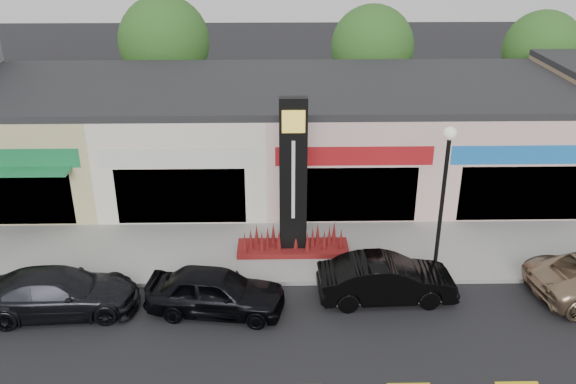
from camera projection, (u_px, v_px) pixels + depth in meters
The scene contains 15 objects.
ground at pixel (202, 321), 19.39m from camera, with size 120.00×120.00×0.00m, color black.
sidewalk at pixel (215, 251), 23.32m from camera, with size 52.00×4.30×0.15m, color gray.
curb at pixel (209, 283), 21.28m from camera, with size 52.00×0.20×0.15m, color gray.
shop_beige at pixel (45, 134), 28.69m from camera, with size 7.00×10.85×4.80m.
shop_cream at pixel (194, 133), 28.83m from camera, with size 7.00×10.01×4.80m.
shop_pink_w at pixel (341, 132), 28.95m from camera, with size 7.00×10.01×4.80m.
shop_pink_e at pixel (488, 131), 29.07m from camera, with size 7.00×10.01×4.80m.
tree_rear_west at pixel (164, 41), 34.93m from camera, with size 5.20×5.20×7.83m.
tree_rear_mid at pixel (372, 47), 35.28m from camera, with size 4.80×4.80×7.29m.
tree_rear_east at pixel (543, 50), 35.56m from camera, with size 4.60×4.60×6.94m.
lamp_east_near at pixel (444, 188), 20.38m from camera, with size 0.44×0.44×5.47m.
pylon_sign at pixel (293, 200), 22.33m from camera, with size 4.20×1.30×6.00m.
car_dark_sedan at pixel (59, 292), 19.59m from camera, with size 5.06×2.06×1.47m, color black.
car_black_sedan at pixel (216, 291), 19.60m from camera, with size 4.47×1.80×1.52m, color black.
car_black_conv at pixel (387, 279), 20.25m from camera, with size 4.56×1.59×1.50m, color black.
Camera 1 is at (2.42, -16.01, 11.77)m, focal length 38.00 mm.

